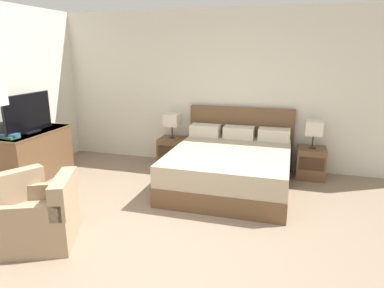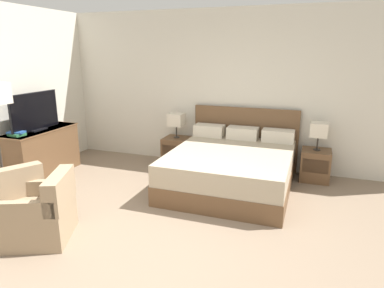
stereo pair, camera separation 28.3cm
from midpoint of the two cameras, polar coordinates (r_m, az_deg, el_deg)
ground_plane at (r=3.68m, az=-6.17°, el=-18.55°), size 9.67×9.67×0.00m
wall_back at (r=6.18m, az=6.80°, el=8.97°), size 7.19×0.06×2.76m
wall_left at (r=6.02m, az=-27.75°, el=7.18°), size 0.06×5.02×2.76m
bed at (r=5.32m, az=8.15°, el=-3.84°), size 1.84×2.07×1.09m
nightstand_left at (r=6.34m, az=-1.29°, el=-1.16°), size 0.46×0.45×0.51m
nightstand_right at (r=5.95m, az=21.15°, el=-3.31°), size 0.46×0.45×0.51m
table_lamp_left at (r=6.20m, az=-1.32°, el=4.04°), size 0.27×0.27×0.45m
table_lamp_right at (r=5.81m, az=21.70°, el=2.18°), size 0.27×0.27×0.45m
dresser at (r=6.22m, az=-22.48°, el=-1.18°), size 0.50×1.32×0.79m
tv at (r=6.03m, az=-23.51°, el=4.89°), size 0.18×0.98×0.62m
book_red_cover at (r=5.81m, az=-25.93°, el=1.43°), size 0.24×0.20×0.04m
book_blue_cover at (r=5.81m, az=-26.03°, el=1.75°), size 0.27×0.20×0.03m
armchair_by_window at (r=4.70m, az=-26.63°, el=-8.45°), size 0.93×0.92×0.76m
armchair_companion at (r=4.17m, az=-22.02°, el=-10.91°), size 0.90×0.90×0.76m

